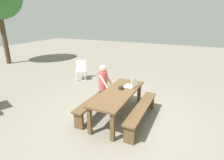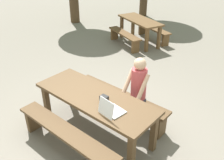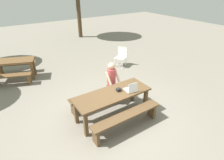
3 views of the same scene
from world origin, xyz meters
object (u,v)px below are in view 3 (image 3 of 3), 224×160
object	(u,v)px
picnic_table_front	(112,97)
picnic_table_mid	(12,64)
laptop	(131,89)
small_pouch	(119,90)
plastic_chair	(121,56)
person_seated	(112,80)

from	to	relation	value
picnic_table_front	picnic_table_mid	world-z (taller)	picnic_table_mid
laptop	picnic_table_mid	size ratio (longest dim) A/B	0.19
picnic_table_mid	picnic_table_front	bearing A→B (deg)	-43.28
small_pouch	picnic_table_mid	size ratio (longest dim) A/B	0.07
small_pouch	plastic_chair	world-z (taller)	small_pouch
picnic_table_front	laptop	bearing A→B (deg)	-20.04
person_seated	plastic_chair	bearing A→B (deg)	48.34
small_pouch	picnic_table_mid	world-z (taller)	small_pouch
plastic_chair	picnic_table_mid	bearing A→B (deg)	-135.15
picnic_table_front	small_pouch	world-z (taller)	small_pouch
laptop	picnic_table_mid	bearing A→B (deg)	-53.18
picnic_table_front	person_seated	world-z (taller)	person_seated
picnic_table_mid	laptop	bearing A→B (deg)	-38.95
person_seated	picnic_table_mid	xyz separation A→B (m)	(-2.36, 3.45, -0.13)
picnic_table_front	plastic_chair	bearing A→B (deg)	50.11
plastic_chair	small_pouch	bearing A→B (deg)	-66.03
picnic_table_front	laptop	size ratio (longest dim) A/B	6.22
plastic_chair	picnic_table_mid	world-z (taller)	plastic_chair
person_seated	plastic_chair	xyz separation A→B (m)	(1.94, 2.18, -0.32)
person_seated	picnic_table_mid	bearing A→B (deg)	124.31
small_pouch	laptop	bearing A→B (deg)	-31.45
laptop	plastic_chair	distance (m)	3.53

